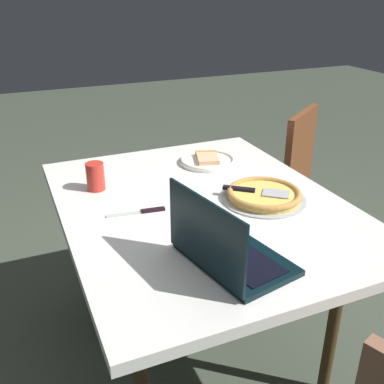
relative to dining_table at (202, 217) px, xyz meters
The scene contains 8 objects.
ground_plane 0.71m from the dining_table, ahead, with size 12.00×12.00×0.00m, color #41493B.
dining_table is the anchor object (origin of this frame).
laptop 0.43m from the dining_table, 165.09° to the left, with size 0.39×0.30×0.24m.
pizza_plate 0.43m from the dining_table, 27.56° to the right, with size 0.26×0.26×0.04m.
pizza_tray 0.25m from the dining_table, 106.08° to the right, with size 0.33×0.33×0.04m.
table_knife 0.24m from the dining_table, 86.30° to the left, with size 0.04×0.22×0.01m.
drink_cup 0.46m from the dining_table, 50.58° to the left, with size 0.07×0.07×0.11m.
chair_near 1.00m from the dining_table, 51.24° to the right, with size 0.59×0.59×0.91m.
Camera 1 is at (-1.39, 0.64, 1.53)m, focal length 41.84 mm.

